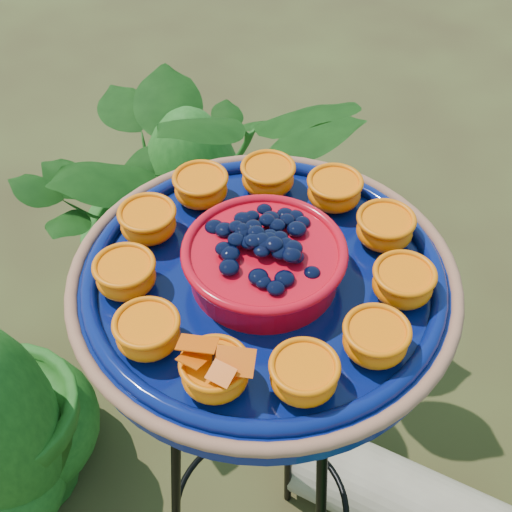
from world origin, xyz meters
The scene contains 4 objects.
tripod_stand centered at (-0.01, -0.08, 0.58)m, with size 0.39×0.40×0.95m.
feeder_dish centered at (-0.01, -0.08, 0.99)m, with size 0.55×0.55×0.11m.
driftwood_log centered at (0.24, 0.19, 0.09)m, with size 0.18×0.18×0.55m, color gray.
shrub_back_left centered at (-0.54, 0.51, 0.45)m, with size 0.80×0.70×0.89m, color #154412.
Camera 1 is at (0.29, -0.62, 1.66)m, focal length 50.00 mm.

